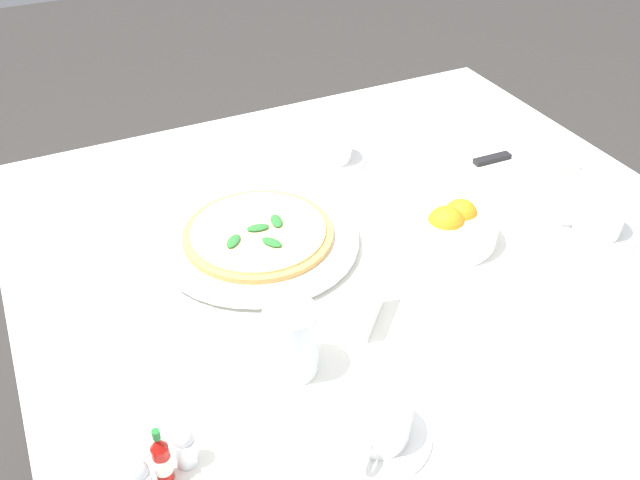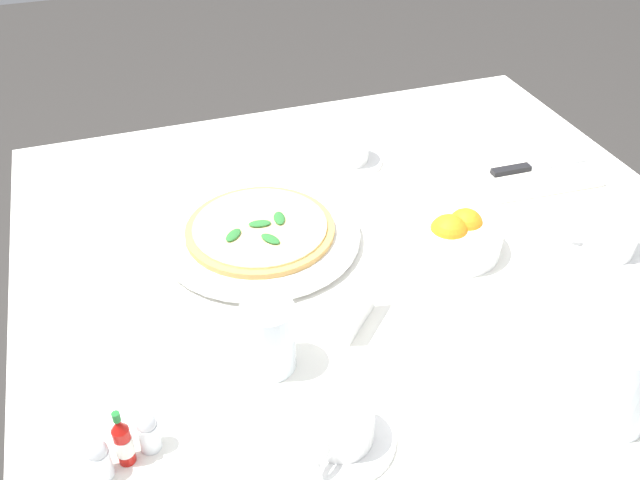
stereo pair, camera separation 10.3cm
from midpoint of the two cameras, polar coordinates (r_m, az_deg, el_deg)
name	(u,v)px [view 2 (the right image)]	position (r m, az deg, el deg)	size (l,w,h in m)	color
dining_table	(377,321)	(1.19, 7.21, -6.77)	(1.11, 1.11, 0.76)	white
pizza_plate	(261,235)	(1.12, -2.32, 0.29)	(0.32, 0.32, 0.02)	white
pizza	(260,229)	(1.11, -2.33, 0.85)	(0.24, 0.24, 0.02)	tan
coffee_cup_left_edge	(610,239)	(1.20, 25.10, -0.01)	(0.13, 0.13, 0.06)	white
coffee_cup_far_left	(348,149)	(1.33, 4.59, 7.38)	(0.13, 0.13, 0.06)	white
coffee_cup_far_right	(341,426)	(0.83, 5.41, -15.20)	(0.13, 0.13, 0.06)	white
water_glass_back_corner	(269,341)	(0.90, -0.93, -8.42)	(0.07, 0.07, 0.10)	white
water_glass_right_edge	(625,388)	(0.92, 26.83, -10.94)	(0.07, 0.07, 0.12)	white
napkin_folded	(532,173)	(1.36, 19.19, 5.19)	(0.23, 0.14, 0.02)	white
dinner_knife	(535,166)	(1.35, 19.41, 5.70)	(0.20, 0.02, 0.01)	silver
citrus_bowl	(454,235)	(1.13, 13.59, 0.28)	(0.15, 0.15, 0.07)	white
hot_sauce_bottle	(123,442)	(0.82, -12.39, -16.07)	(0.02, 0.02, 0.08)	#B7140F
salt_shaker	(148,433)	(0.84, -10.47, -15.52)	(0.03, 0.03, 0.06)	white
pepper_shaker	(100,461)	(0.83, -14.19, -17.36)	(0.03, 0.03, 0.06)	white
menu_card	(362,310)	(0.96, 6.52, -5.88)	(0.07, 0.07, 0.06)	white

